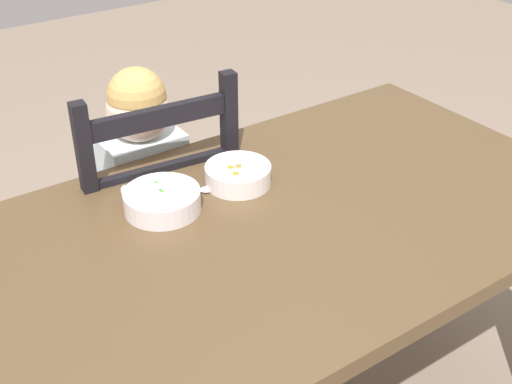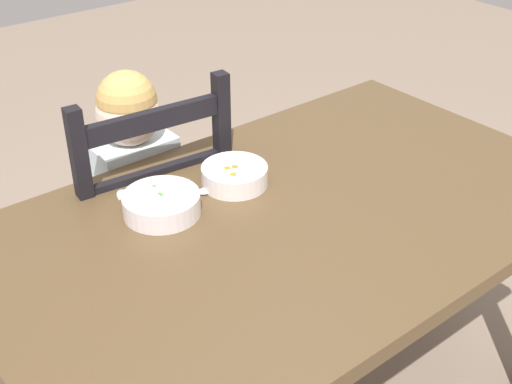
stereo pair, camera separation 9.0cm
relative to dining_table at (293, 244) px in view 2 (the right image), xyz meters
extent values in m
cube|color=brown|center=(0.00, 0.00, 0.08)|extent=(1.43, 0.86, 0.04)
cylinder|color=brown|center=(0.64, 0.35, -0.28)|extent=(0.07, 0.07, 0.68)
cube|color=black|center=(-0.14, 0.53, -0.21)|extent=(0.46, 0.46, 0.02)
cube|color=black|center=(0.07, 0.70, -0.42)|extent=(0.04, 0.04, 0.41)
cube|color=black|center=(-0.31, 0.73, -0.42)|extent=(0.04, 0.04, 0.41)
cube|color=black|center=(0.03, 0.32, -0.42)|extent=(0.04, 0.04, 0.41)
cube|color=black|center=(-0.35, 0.36, -0.42)|extent=(0.04, 0.04, 0.41)
cube|color=black|center=(0.03, 0.32, 0.06)|extent=(0.04, 0.04, 0.52)
cube|color=black|center=(-0.35, 0.36, 0.06)|extent=(0.04, 0.04, 0.52)
cube|color=black|center=(-0.16, 0.34, 0.25)|extent=(0.36, 0.06, 0.05)
cube|color=black|center=(-0.16, 0.34, 0.09)|extent=(0.36, 0.06, 0.05)
cube|color=silver|center=(-0.14, 0.50, -0.04)|extent=(0.22, 0.14, 0.32)
sphere|color=beige|center=(-0.14, 0.50, 0.20)|extent=(0.17, 0.17, 0.17)
sphere|color=tan|center=(-0.14, 0.50, 0.24)|extent=(0.16, 0.16, 0.16)
cylinder|color=#3F4C72|center=(-0.20, 0.38, -0.41)|extent=(0.07, 0.07, 0.43)
cylinder|color=#3F4C72|center=(-0.09, 0.38, -0.41)|extent=(0.07, 0.07, 0.43)
cylinder|color=silver|center=(-0.27, 0.40, 0.04)|extent=(0.06, 0.24, 0.13)
cylinder|color=silver|center=(-0.01, 0.40, 0.04)|extent=(0.06, 0.24, 0.13)
cylinder|color=white|center=(-0.25, 0.18, 0.12)|extent=(0.18, 0.18, 0.05)
cylinder|color=white|center=(-0.25, 0.18, 0.10)|extent=(0.08, 0.08, 0.01)
cylinder|color=green|center=(-0.25, 0.18, 0.13)|extent=(0.14, 0.14, 0.03)
sphere|color=green|center=(-0.24, 0.18, 0.14)|extent=(0.01, 0.01, 0.01)
sphere|color=green|center=(-0.24, 0.22, 0.14)|extent=(0.01, 0.01, 0.01)
sphere|color=green|center=(-0.24, 0.18, 0.14)|extent=(0.01, 0.01, 0.01)
cylinder|color=white|center=(-0.04, 0.18, 0.12)|extent=(0.16, 0.16, 0.05)
cylinder|color=white|center=(-0.04, 0.18, 0.10)|extent=(0.07, 0.07, 0.01)
cylinder|color=orange|center=(-0.04, 0.18, 0.13)|extent=(0.13, 0.13, 0.03)
cube|color=orange|center=(-0.04, 0.18, 0.14)|extent=(0.02, 0.02, 0.01)
cube|color=orange|center=(-0.06, 0.15, 0.14)|extent=(0.02, 0.02, 0.01)
cube|color=orange|center=(-0.06, 0.18, 0.14)|extent=(0.02, 0.02, 0.01)
cube|color=silver|center=(-0.05, 0.17, 0.10)|extent=(0.10, 0.03, 0.00)
ellipsoid|color=silver|center=(-0.12, 0.19, 0.10)|extent=(0.05, 0.04, 0.01)
camera|label=1|loc=(-0.80, -1.01, 0.95)|focal=47.14mm
camera|label=2|loc=(-0.88, -0.95, 0.95)|focal=47.14mm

